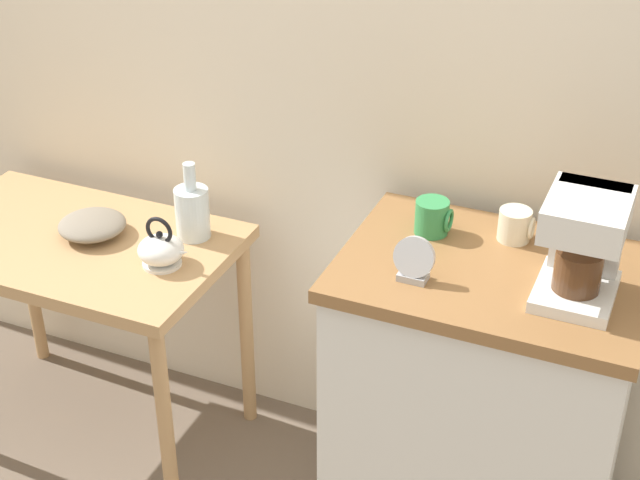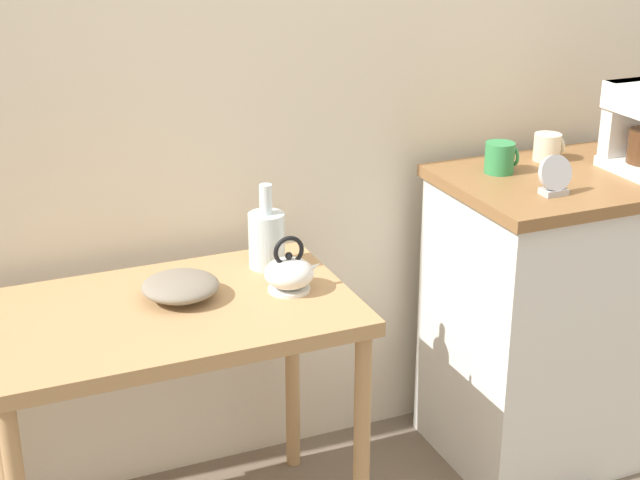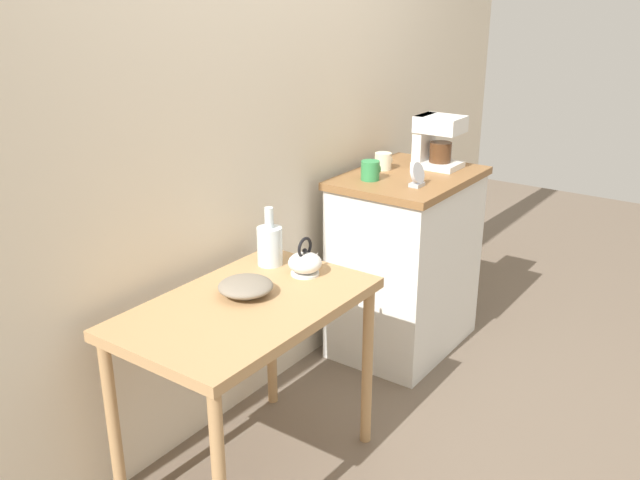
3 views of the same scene
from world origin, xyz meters
The scene contains 11 objects.
ground_plane centered at (0.00, 0.00, 0.00)m, with size 8.00×8.00×0.00m, color #6B5B4C.
back_wall centered at (0.10, 0.38, 1.40)m, with size 4.40×0.10×2.80m, color beige.
wooden_table centered at (-0.63, -0.04, 0.65)m, with size 0.94×0.58×0.74m.
kitchen_counter centered at (0.62, -0.01, 0.47)m, with size 0.76×0.55×0.93m.
bowl_stoneware centered at (-0.58, 0.00, 0.78)m, with size 0.20×0.20×0.06m.
teakettle centered at (-0.31, -0.06, 0.79)m, with size 0.16×0.13×0.15m.
glass_carafe_vase centered at (-0.31, 0.11, 0.83)m, with size 0.10×0.10×0.24m.
coffee_maker centered at (0.82, -0.04, 1.07)m, with size 0.18×0.22×0.26m.
mug_tall_green centered at (0.43, 0.10, 0.98)m, with size 0.10×0.09×0.09m.
mug_small_cream centered at (0.63, 0.15, 0.97)m, with size 0.09×0.08×0.08m.
table_clock centered at (0.45, -0.14, 0.98)m, with size 0.10×0.05×0.11m.
Camera 1 is at (1.01, -2.01, 2.18)m, focal length 53.95 mm.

